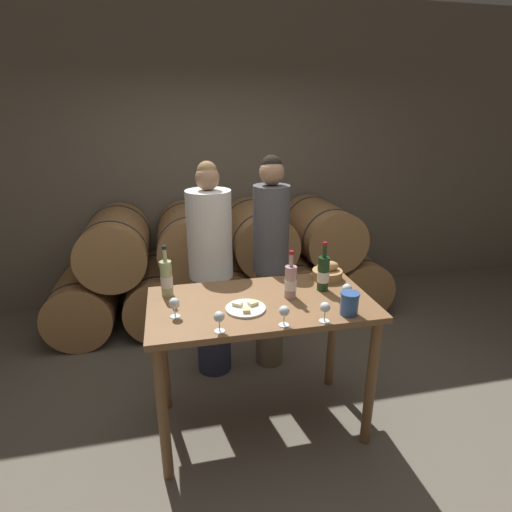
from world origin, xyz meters
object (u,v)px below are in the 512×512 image
Objects in this scene: wine_bottle_white at (166,278)px; person_left at (211,272)px; cheese_plate at (246,308)px; tasting_table at (261,322)px; wine_glass_left at (219,318)px; bread_basket at (327,272)px; wine_glass_center at (284,312)px; blue_crock at (349,303)px; wine_glass_far_right at (347,289)px; wine_glass_right at (325,308)px; wine_glass_far_left at (174,304)px; wine_bottle_rose at (291,282)px; person_right at (271,262)px; wine_bottle_red at (323,273)px.

person_left is at bearing 56.56° from wine_bottle_white.
person_left is 0.82m from cheese_plate.
wine_glass_left reaches higher than tasting_table.
bread_basket is 1.77× the size of wine_glass_center.
wine_glass_far_right is at bearing 70.67° from blue_crock.
bread_basket is at bearing 49.66° from wine_glass_center.
bread_basket is 0.63m from wine_glass_right.
cheese_plate is at bearing -142.62° from tasting_table.
wine_bottle_white is 0.31m from wine_glass_far_left.
wine_glass_right is at bearing -74.49° from wine_bottle_rose.
person_right reaches higher than blue_crock.
wine_bottle_red is 1.07× the size of wine_bottle_rose.
person_right reaches higher than wine_glass_center.
person_right is 0.69m from wine_bottle_red.
wine_glass_left is at bearing -62.84° from wine_bottle_white.
wine_bottle_red reaches higher than bread_basket.
wine_bottle_rose reaches higher than tasting_table.
wine_glass_right is 1.00× the size of wine_glass_far_right.
wine_bottle_rose is (0.43, -0.70, 0.17)m from person_left.
wine_glass_far_left is at bearing 178.45° from wine_glass_far_right.
tasting_table is 0.63m from bread_basket.
wine_glass_left is at bearing 178.17° from wine_glass_center.
cheese_plate is at bearing 126.57° from wine_glass_center.
wine_bottle_rose is at bearing 67.55° from wine_glass_center.
wine_glass_right is (0.59, -0.02, 0.00)m from wine_glass_left.
wine_glass_left reaches higher than cheese_plate.
wine_glass_far_right is (0.23, 0.21, 0.00)m from wine_glass_right.
wine_glass_left is 1.00× the size of wine_glass_far_right.
cheese_plate is 2.03× the size of wine_glass_far_left.
wine_bottle_rose is at bearing -165.91° from wine_bottle_red.
wine_glass_far_right is (1.09, -0.33, -0.04)m from wine_bottle_white.
wine_glass_left is (-0.74, -0.39, -0.03)m from wine_bottle_red.
wine_glass_far_right is at bearing 23.65° from wine_glass_center.
wine_bottle_rose is 1.29× the size of cheese_plate.
tasting_table is 11.71× the size of wine_glass_center.
wine_glass_right is (-0.17, -0.05, 0.01)m from blue_crock.
wine_bottle_white is 0.79m from wine_bottle_rose.
wine_glass_right is at bearing -48.19° from tasting_table.
person_right is 14.87× the size of wine_glass_far_right.
wine_bottle_white reaches higher than wine_glass_center.
bread_basket reaches higher than cheese_plate.
wine_glass_far_right is at bearing -71.99° from person_right.
person_left is at bearing 69.92° from wine_glass_far_left.
wine_glass_left is (0.27, -0.52, -0.04)m from wine_bottle_white.
wine_bottle_white is at bearing 146.33° from cheese_plate.
wine_bottle_red reaches higher than wine_glass_far_right.
wine_bottle_white reaches higher than wine_glass_right.
tasting_table is at bearing -169.63° from wine_bottle_red.
person_left is 0.88m from wine_glass_far_left.
wine_glass_center is at bearing -100.38° from person_right.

